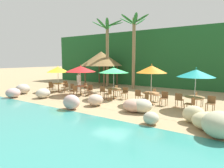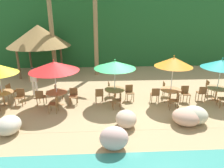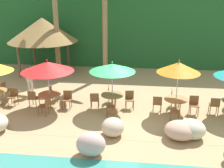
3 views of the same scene
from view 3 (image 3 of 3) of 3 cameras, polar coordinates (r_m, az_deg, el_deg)
ground_plane at (r=13.27m, az=0.62°, el=-5.71°), size 120.00×120.00×0.00m
terrace_deck at (r=13.26m, az=0.62°, el=-5.70°), size 18.00×5.20×0.01m
foliage_backdrop at (r=21.17m, az=3.27°, el=12.13°), size 28.00×2.40×6.00m
rock_seawall at (r=10.50m, az=9.92°, el=-10.76°), size 16.62×2.81×0.98m
chair_yellow_seaward at (r=14.67m, az=-19.83°, el=-2.23°), size 0.44×0.44×0.87m
chair_yellow_inland at (r=15.70m, az=-21.28°, el=-1.02°), size 0.48×0.48×0.87m
umbrella_red at (r=13.28m, az=-13.30°, el=3.55°), size 2.50×2.50×2.47m
dining_table_red at (r=13.75m, az=-12.82°, el=-2.50°), size 1.10×1.10×0.74m
chair_red_seaward at (r=13.64m, az=-9.27°, el=-2.91°), size 0.43×0.44×0.87m
chair_red_inland at (r=14.57m, az=-12.21°, el=-1.64°), size 0.45×0.44×0.87m
chair_red_left at (r=14.08m, az=-16.09°, el=-2.71°), size 0.46×0.47×0.87m
chair_red_right at (r=13.03m, az=-13.74°, el=-4.30°), size 0.44×0.43×0.87m
umbrella_green at (r=12.84m, az=0.06°, el=3.41°), size 2.18×2.18×2.39m
dining_table_green at (r=13.32m, az=0.05°, el=-2.72°), size 1.10×1.10×0.74m
chair_green_seaward at (r=13.47m, az=3.67°, el=-2.96°), size 0.47×0.48×0.87m
chair_green_inland at (r=14.15m, az=-0.28°, el=-1.82°), size 0.47×0.46×0.87m
chair_green_left at (r=13.31m, az=-3.62°, el=-3.24°), size 0.46×0.47×0.87m
chair_green_right at (r=12.57m, az=0.17°, el=-4.60°), size 0.44×0.44×0.87m
umbrella_orange at (r=12.63m, az=13.68°, el=3.35°), size 1.95×1.95×2.60m
dining_table_orange at (r=13.16m, az=13.13°, el=-3.54°), size 1.10×1.10×0.74m
chair_orange_seaward at (r=13.39m, az=16.69°, el=-3.92°), size 0.43×0.44×0.87m
chair_orange_inland at (r=13.98m, az=12.72°, el=-2.58°), size 0.47×0.46×0.87m
chair_orange_left at (r=13.07m, az=9.40°, el=-3.91°), size 0.44×0.45×0.87m
chair_orange_right at (r=12.42m, az=13.39°, el=-5.48°), size 0.48×0.47×0.87m
chair_teal_left at (r=13.57m, az=20.53°, el=-4.04°), size 0.44×0.45×0.87m
palm_tree_nearest at (r=18.53m, az=-11.79°, el=16.19°), size 3.37×3.33×6.97m
palm_tree_second at (r=17.68m, az=-1.54°, el=16.11°), size 3.26×3.14×7.05m
palapa_hut at (r=19.39m, az=-14.25°, el=10.87°), size 4.71×4.71×3.78m
waiter_in_white at (r=15.48m, az=-16.74°, el=1.06°), size 0.52×0.36×1.70m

